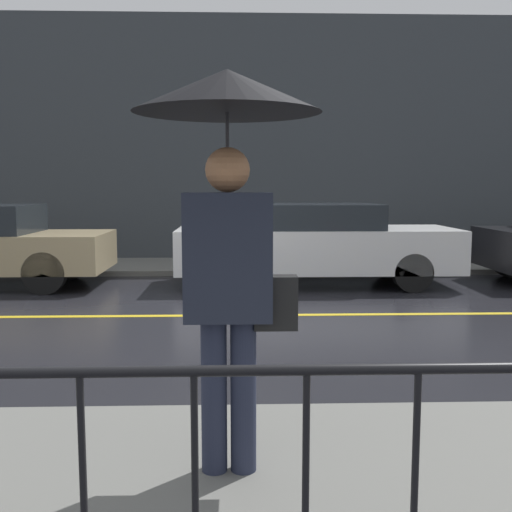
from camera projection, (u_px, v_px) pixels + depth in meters
The scene contains 8 objects.
ground_plane at pixel (214, 316), 7.97m from camera, with size 80.00×80.00×0.00m, color black.
sidewalk_near at pixel (177, 511), 3.09m from camera, with size 28.00×2.73×0.10m.
sidewalk_far at pixel (222, 266), 12.56m from camera, with size 28.00×2.16×0.10m.
lane_marking at pixel (214, 315), 7.97m from camera, with size 25.20×0.12×0.01m.
building_storefront at pixel (222, 141), 13.47m from camera, with size 28.00×0.30×5.48m.
railing_foreground at pixel (139, 488), 1.90m from camera, with size 12.00×0.04×1.06m.
pedestrian at pixel (229, 170), 3.23m from camera, with size 1.01×1.01×2.23m.
car_white at pixel (314, 243), 10.37m from camera, with size 4.77×1.75×1.41m.
Camera 1 is at (0.31, -7.84, 1.72)m, focal length 42.00 mm.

